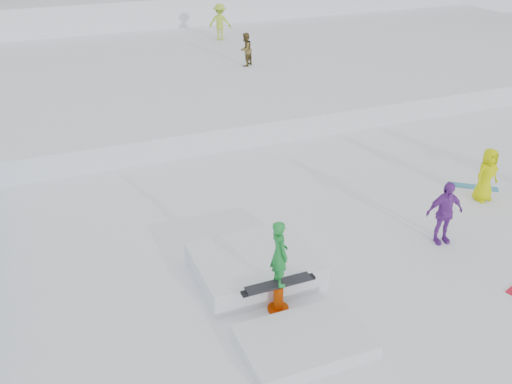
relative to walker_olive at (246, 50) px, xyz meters
name	(u,v)px	position (x,y,z in m)	size (l,w,h in m)	color
ground	(269,278)	(-4.94, -13.96, -1.53)	(120.00, 120.00, 0.00)	white
snow_berm	(83,6)	(-4.94, 16.04, -0.33)	(60.00, 14.00, 2.40)	white
snow_midrise	(127,75)	(-4.94, 2.04, -1.13)	(50.00, 18.00, 0.80)	white
walker_olive	(246,50)	(0.00, 0.00, 0.00)	(0.71, 0.55, 1.45)	brown
walker_ygreen	(220,22)	(0.65, 5.25, 0.19)	(1.19, 0.68, 1.84)	#AECE33
spectator_purple	(444,213)	(-0.44, -14.18, -0.71)	(0.95, 0.40, 1.63)	purple
spectator_yellow	(487,175)	(2.06, -12.86, -0.76)	(0.75, 0.49, 1.54)	#CFDD00
loose_board_teal	(473,187)	(2.35, -12.17, -1.51)	(1.40, 0.28, 0.03)	teal
jib_rail_feature	(267,282)	(-5.22, -14.47, -1.22)	(2.60, 4.40, 2.11)	white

